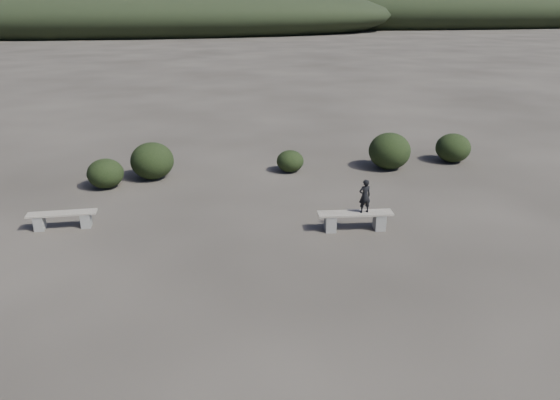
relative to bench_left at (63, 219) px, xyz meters
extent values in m
plane|color=#302B25|center=(4.72, -4.99, -0.26)|extent=(1200.00, 1200.00, 0.00)
cube|color=gray|center=(-0.57, -0.04, -0.07)|extent=(0.26, 0.35, 0.38)
cube|color=gray|center=(0.57, 0.04, -0.07)|extent=(0.26, 0.35, 0.38)
cube|color=gray|center=(0.00, 0.00, 0.14)|extent=(1.73, 0.46, 0.05)
cube|color=gray|center=(6.80, -0.91, -0.05)|extent=(0.28, 0.38, 0.42)
cube|color=gray|center=(8.07, -0.95, -0.05)|extent=(0.28, 0.38, 0.42)
cube|color=gray|center=(7.43, -0.93, 0.19)|extent=(1.92, 0.45, 0.05)
imported|color=black|center=(7.65, -0.93, 0.65)|extent=(0.35, 0.27, 0.87)
ellipsoid|color=black|center=(0.51, 3.17, 0.20)|extent=(1.12, 1.12, 0.91)
ellipsoid|color=black|center=(1.86, 3.94, 0.34)|extent=(1.40, 1.40, 1.20)
ellipsoid|color=black|center=(6.42, 4.19, 0.11)|extent=(0.92, 0.92, 0.74)
ellipsoid|color=black|center=(9.86, 4.17, 0.37)|extent=(1.43, 1.43, 1.25)
ellipsoid|color=black|center=(12.38, 4.72, 0.26)|extent=(1.24, 1.24, 1.03)
ellipsoid|color=black|center=(-20.28, 85.01, 2.44)|extent=(110.00, 40.00, 12.00)
ellipsoid|color=black|center=(39.72, 105.01, 2.89)|extent=(120.00, 44.00, 14.00)
camera|label=1|loc=(4.14, -13.46, 5.33)|focal=35.00mm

